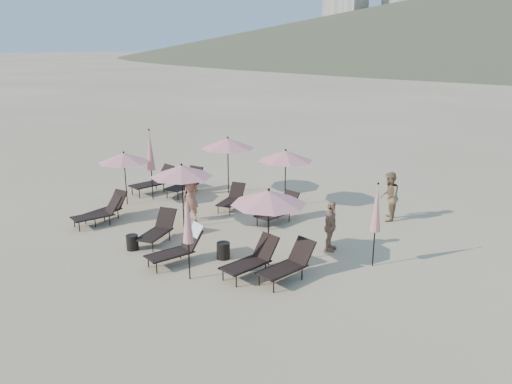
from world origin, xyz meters
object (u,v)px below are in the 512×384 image
Objects in this scene: side_table_1 at (223,251)px; beachgoer_a at (191,197)px; umbrella_closed_2 at (150,151)px; umbrella_open_2 at (269,197)px; lounger_5 at (288,264)px; lounger_9 at (279,210)px; lounger_1 at (107,208)px; umbrella_open_4 at (286,156)px; lounger_6 at (154,181)px; lounger_4 at (252,259)px; lounger_0 at (99,212)px; side_table_0 at (132,242)px; lounger_3 at (179,246)px; beachgoer_c at (330,226)px; lounger_7 at (185,183)px; umbrella_closed_0 at (188,219)px; umbrella_open_3 at (228,143)px; lounger_2 at (158,229)px; umbrella_open_0 at (124,158)px; lounger_8 at (232,198)px; umbrella_open_1 at (182,171)px; umbrella_closed_1 at (376,209)px; beachgoer_b at (389,197)px.

side_table_1 is 3.50m from beachgoer_a.
umbrella_open_2 is at bearing -16.38° from umbrella_closed_2.
lounger_5 is 5.49m from beachgoer_a.
lounger_9 is 3.83m from umbrella_open_2.
umbrella_open_4 is at bearing 47.17° from lounger_1.
lounger_4 is at bearing -15.21° from lounger_6.
side_table_0 is (2.61, -0.71, -0.22)m from lounger_0.
beachgoer_a is at bearing 60.67° from lounger_0.
lounger_3 is 0.78× the size of umbrella_open_2.
beachgoer_c is at bearing -37.63° from umbrella_open_4.
lounger_3 is at bearing 126.72° from beachgoer_c.
umbrella_closed_0 is (5.68, -5.42, 1.19)m from lounger_7.
umbrella_open_3 is 3.09m from umbrella_closed_2.
side_table_1 is (1.37, -5.07, -1.72)m from umbrella_open_4.
lounger_2 is 4.54m from umbrella_open_0.
lounger_4 reaches higher than lounger_8.
lounger_7 is at bearing 71.39° from umbrella_open_0.
lounger_6 reaches higher than lounger_8.
beachgoer_c reaches higher than lounger_8.
lounger_4 reaches higher than lounger_1.
lounger_2 is 5.61m from lounger_6.
umbrella_open_0 is 4.33× the size of side_table_1.
umbrella_open_1 is 1.28m from beachgoer_a.
lounger_3 is 0.79× the size of umbrella_open_4.
lounger_0 is at bearing 168.96° from umbrella_closed_0.
lounger_9 is (2.24, -0.14, 0.05)m from lounger_8.
umbrella_closed_1 reaches higher than side_table_0.
umbrella_closed_1 is (8.78, 2.65, 1.22)m from lounger_0.
umbrella_closed_0 is at bearing -50.25° from lounger_7.
lounger_8 is 0.92× the size of beachgoer_b.
lounger_9 is at bearing 55.98° from lounger_0.
lounger_3 is 1.62m from umbrella_closed_0.
beachgoer_c is at bearing 5.79° from umbrella_open_0.
umbrella_open_0 reaches higher than lounger_3.
lounger_7 is 0.77× the size of umbrella_closed_1.
umbrella_open_2 is at bearing -143.40° from umbrella_closed_1.
beachgoer_b is (0.14, 5.94, 0.41)m from lounger_5.
umbrella_closed_0 is at bearing -133.49° from lounger_5.
lounger_1 is 0.69× the size of umbrella_open_3.
lounger_9 is at bearing 98.03° from umbrella_closed_0.
side_table_1 is at bearing -4.32° from lounger_1.
umbrella_open_1 is (-4.95, 1.07, 1.50)m from lounger_5.
beachgoer_c is at bearing 48.77° from side_table_1.
umbrella_open_0 is at bearing 174.39° from beachgoer_a.
umbrella_open_4 reaches higher than beachgoer_a.
lounger_9 is (0.25, 4.44, -0.04)m from lounger_3.
beachgoer_c is at bearing 102.27° from lounger_5.
umbrella_closed_0 reaches higher than umbrella_open_2.
lounger_7 is 4.99m from lounger_9.
umbrella_open_2 is 2.44m from beachgoer_c.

